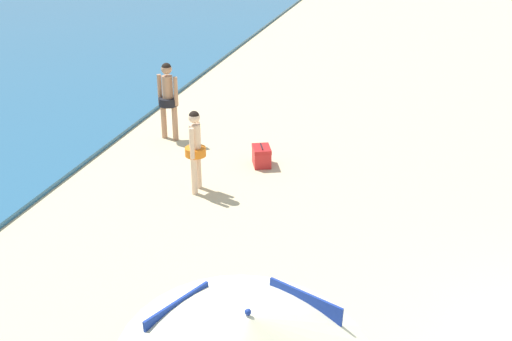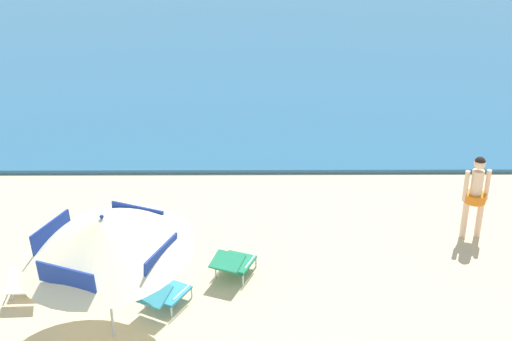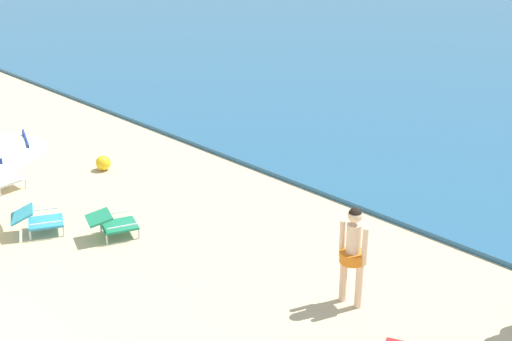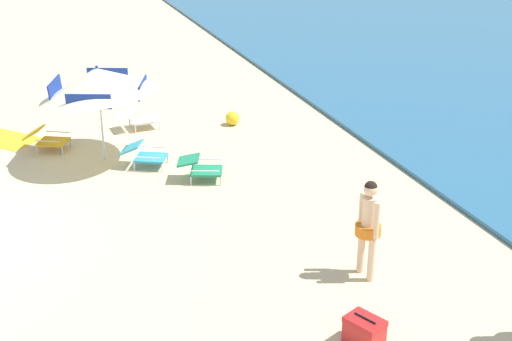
{
  "view_description": "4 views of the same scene",
  "coord_description": "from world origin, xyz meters",
  "px_view_note": "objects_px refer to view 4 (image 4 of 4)",
  "views": [
    {
      "loc": [
        -7.06,
        2.31,
        5.51
      ],
      "look_at": [
        2.54,
        5.12,
        1.03
      ],
      "focal_mm": 46.81,
      "sensor_mm": 36.0,
      "label": 1
    },
    {
      "loc": [
        -0.41,
        -4.84,
        6.72
      ],
      "look_at": [
        -0.35,
        6.82,
        1.22
      ],
      "focal_mm": 50.76,
      "sensor_mm": 36.0,
      "label": 2
    },
    {
      "loc": [
        9.11,
        -0.99,
        6.06
      ],
      "look_at": [
        1.23,
        6.9,
        1.38
      ],
      "focal_mm": 50.95,
      "sensor_mm": 36.0,
      "label": 3
    },
    {
      "loc": [
        12.1,
        1.47,
        6.09
      ],
      "look_at": [
        1.93,
        5.42,
        1.28
      ],
      "focal_mm": 52.57,
      "sensor_mm": 36.0,
      "label": 4
    }
  ],
  "objects_px": {
    "lounge_chair_facing_sea": "(47,138)",
    "cooler_box": "(364,332)",
    "lounge_chair_under_umbrella": "(138,118)",
    "beach_ball": "(232,118)",
    "beach_umbrella_striped_main": "(98,82)",
    "lounge_chair_spare_folded": "(200,167)",
    "person_standing_beside": "(368,222)",
    "lounge_chair_beside_umbrella": "(144,154)"
  },
  "relations": [
    {
      "from": "lounge_chair_facing_sea",
      "to": "cooler_box",
      "type": "relative_size",
      "value": 1.74
    },
    {
      "from": "lounge_chair_under_umbrella",
      "to": "beach_ball",
      "type": "height_order",
      "value": "lounge_chair_under_umbrella"
    },
    {
      "from": "lounge_chair_under_umbrella",
      "to": "beach_ball",
      "type": "bearing_deg",
      "value": 75.89
    },
    {
      "from": "cooler_box",
      "to": "beach_umbrella_striped_main",
      "type": "bearing_deg",
      "value": -165.09
    },
    {
      "from": "lounge_chair_spare_folded",
      "to": "beach_ball",
      "type": "relative_size",
      "value": 3.03
    },
    {
      "from": "beach_umbrella_striped_main",
      "to": "person_standing_beside",
      "type": "bearing_deg",
      "value": 25.35
    },
    {
      "from": "beach_umbrella_striped_main",
      "to": "lounge_chair_beside_umbrella",
      "type": "xyz_separation_m",
      "value": [
        0.66,
        0.7,
        -1.41
      ]
    },
    {
      "from": "beach_umbrella_striped_main",
      "to": "cooler_box",
      "type": "height_order",
      "value": "beach_umbrella_striped_main"
    },
    {
      "from": "lounge_chair_beside_umbrella",
      "to": "cooler_box",
      "type": "xyz_separation_m",
      "value": [
        6.84,
        1.3,
        -0.07
      ]
    },
    {
      "from": "beach_umbrella_striped_main",
      "to": "beach_ball",
      "type": "distance_m",
      "value": 3.67
    },
    {
      "from": "lounge_chair_spare_folded",
      "to": "cooler_box",
      "type": "distance_m",
      "value": 5.8
    },
    {
      "from": "lounge_chair_beside_umbrella",
      "to": "person_standing_beside",
      "type": "relative_size",
      "value": 0.64
    },
    {
      "from": "lounge_chair_facing_sea",
      "to": "beach_umbrella_striped_main",
      "type": "bearing_deg",
      "value": 47.31
    },
    {
      "from": "lounge_chair_beside_umbrella",
      "to": "cooler_box",
      "type": "height_order",
      "value": "lounge_chair_beside_umbrella"
    },
    {
      "from": "cooler_box",
      "to": "lounge_chair_beside_umbrella",
      "type": "bearing_deg",
      "value": -169.24
    },
    {
      "from": "beach_umbrella_striped_main",
      "to": "lounge_chair_beside_umbrella",
      "type": "relative_size",
      "value": 3.44
    },
    {
      "from": "lounge_chair_beside_umbrella",
      "to": "lounge_chair_spare_folded",
      "type": "relative_size",
      "value": 1.04
    },
    {
      "from": "lounge_chair_beside_umbrella",
      "to": "lounge_chair_spare_folded",
      "type": "bearing_deg",
      "value": 39.08
    },
    {
      "from": "lounge_chair_under_umbrella",
      "to": "beach_ball",
      "type": "relative_size",
      "value": 2.83
    },
    {
      "from": "lounge_chair_under_umbrella",
      "to": "lounge_chair_spare_folded",
      "type": "distance_m",
      "value": 3.27
    },
    {
      "from": "lounge_chair_facing_sea",
      "to": "person_standing_beside",
      "type": "distance_m",
      "value": 8.0
    },
    {
      "from": "lounge_chair_beside_umbrella",
      "to": "beach_ball",
      "type": "relative_size",
      "value": 3.15
    },
    {
      "from": "lounge_chair_facing_sea",
      "to": "beach_ball",
      "type": "distance_m",
      "value": 4.23
    },
    {
      "from": "person_standing_beside",
      "to": "cooler_box",
      "type": "relative_size",
      "value": 2.68
    },
    {
      "from": "lounge_chair_facing_sea",
      "to": "lounge_chair_beside_umbrella",
      "type": "bearing_deg",
      "value": 47.04
    },
    {
      "from": "beach_umbrella_striped_main",
      "to": "cooler_box",
      "type": "relative_size",
      "value": 5.91
    },
    {
      "from": "lounge_chair_facing_sea",
      "to": "lounge_chair_under_umbrella",
      "type": "bearing_deg",
      "value": 104.84
    },
    {
      "from": "lounge_chair_beside_umbrella",
      "to": "lounge_chair_facing_sea",
      "type": "distance_m",
      "value": 2.38
    },
    {
      "from": "lounge_chair_under_umbrella",
      "to": "lounge_chair_beside_umbrella",
      "type": "bearing_deg",
      "value": -9.85
    },
    {
      "from": "lounge_chair_beside_umbrella",
      "to": "beach_umbrella_striped_main",
      "type": "bearing_deg",
      "value": -133.34
    },
    {
      "from": "person_standing_beside",
      "to": "lounge_chair_under_umbrella",
      "type": "bearing_deg",
      "value": -166.78
    },
    {
      "from": "lounge_chair_under_umbrella",
      "to": "lounge_chair_spare_folded",
      "type": "relative_size",
      "value": 0.93
    },
    {
      "from": "beach_ball",
      "to": "cooler_box",
      "type": "bearing_deg",
      "value": -7.94
    },
    {
      "from": "lounge_chair_spare_folded",
      "to": "cooler_box",
      "type": "xyz_separation_m",
      "value": [
        5.79,
        0.44,
        -0.08
      ]
    },
    {
      "from": "lounge_chair_facing_sea",
      "to": "person_standing_beside",
      "type": "height_order",
      "value": "person_standing_beside"
    },
    {
      "from": "beach_umbrella_striped_main",
      "to": "lounge_chair_under_umbrella",
      "type": "xyz_separation_m",
      "value": [
        -1.52,
        1.07,
        -1.41
      ]
    },
    {
      "from": "lounge_chair_under_umbrella",
      "to": "lounge_chair_facing_sea",
      "type": "relative_size",
      "value": 0.89
    },
    {
      "from": "lounge_chair_facing_sea",
      "to": "lounge_chair_spare_folded",
      "type": "distance_m",
      "value": 3.73
    },
    {
      "from": "lounge_chair_facing_sea",
      "to": "person_standing_beside",
      "type": "xyz_separation_m",
      "value": [
        6.97,
        3.89,
        0.65
      ]
    },
    {
      "from": "lounge_chair_under_umbrella",
      "to": "person_standing_beside",
      "type": "bearing_deg",
      "value": 13.22
    },
    {
      "from": "lounge_chair_under_umbrella",
      "to": "cooler_box",
      "type": "distance_m",
      "value": 9.07
    },
    {
      "from": "lounge_chair_under_umbrella",
      "to": "lounge_chair_facing_sea",
      "type": "bearing_deg",
      "value": -75.16
    }
  ]
}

